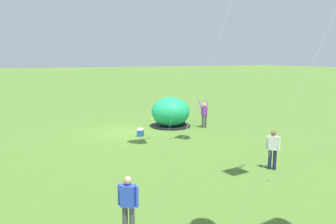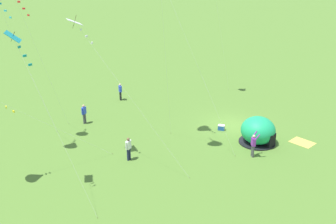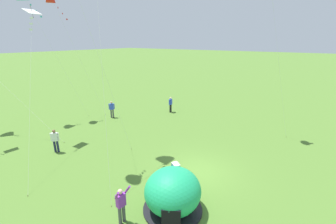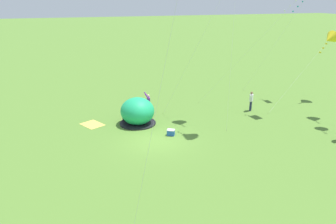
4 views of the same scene
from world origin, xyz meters
TOP-DOWN VIEW (x-y plane):
  - ground_plane at (0.00, 0.00)m, footprint 300.00×300.00m
  - popup_tent at (-3.59, -0.48)m, footprint 2.81×2.81m
  - picnic_blanket at (-4.54, -3.86)m, footprint 2.11×1.93m
  - cooler_box at (-0.63, 1.24)m, footprint 0.59×0.64m
  - person_center_field at (-3.50, 9.54)m, footprint 0.43×0.46m
  - person_arms_raised at (-5.50, 0.91)m, footprint 0.67×0.52m
  - person_strolling at (3.93, 11.95)m, footprint 0.47×0.43m

SIDE VIEW (x-z plane):
  - ground_plane at x=0.00m, z-range 0.00..0.00m
  - picnic_blanket at x=-4.54m, z-range 0.00..0.01m
  - cooler_box at x=-0.63m, z-range 0.00..0.44m
  - person_center_field at x=-3.50m, z-range 0.10..1.82m
  - person_strolling at x=3.93m, z-range 0.10..1.82m
  - popup_tent at x=-3.59m, z-range -0.05..2.05m
  - person_arms_raised at x=-5.50m, z-range 0.05..1.94m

